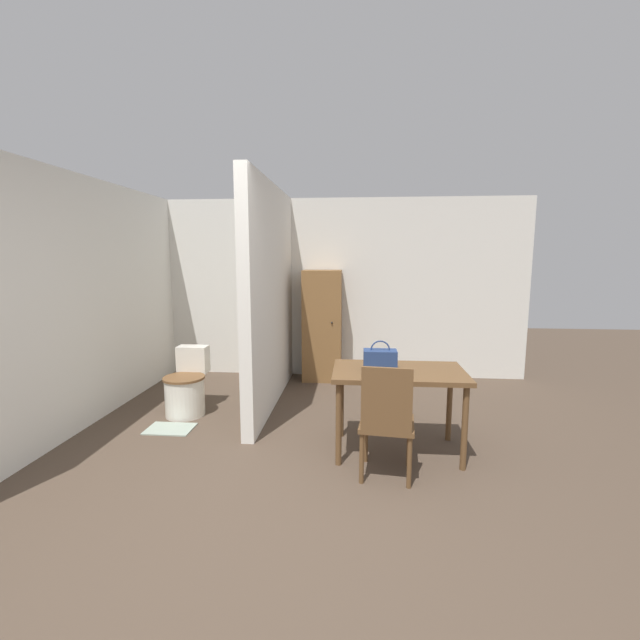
# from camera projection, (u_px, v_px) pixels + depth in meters

# --- Properties ---
(ground_plane) EXTENTS (16.00, 16.00, 0.00)m
(ground_plane) POSITION_uv_depth(u_px,v_px,m) (288.00, 526.00, 2.73)
(ground_plane) COLOR #4C3D30
(wall_back) EXTENTS (5.54, 0.12, 2.50)m
(wall_back) POSITION_uv_depth(u_px,v_px,m) (327.00, 289.00, 6.09)
(wall_back) COLOR silver
(wall_back) RESTS_ON ground_plane
(wall_left) EXTENTS (0.12, 4.54, 2.50)m
(wall_left) POSITION_uv_depth(u_px,v_px,m) (94.00, 300.00, 4.48)
(wall_left) COLOR silver
(wall_left) RESTS_ON ground_plane
(partition_wall) EXTENTS (0.12, 2.38, 2.50)m
(partition_wall) POSITION_uv_depth(u_px,v_px,m) (271.00, 296.00, 4.91)
(partition_wall) COLOR silver
(partition_wall) RESTS_ON ground_plane
(dining_table) EXTENTS (1.12, 0.69, 0.74)m
(dining_table) POSITION_uv_depth(u_px,v_px,m) (399.00, 380.00, 3.68)
(dining_table) COLOR brown
(dining_table) RESTS_ON ground_plane
(wooden_chair) EXTENTS (0.46, 0.46, 0.91)m
(wooden_chair) POSITION_uv_depth(u_px,v_px,m) (387.00, 419.00, 3.24)
(wooden_chair) COLOR brown
(wooden_chair) RESTS_ON ground_plane
(toilet) EXTENTS (0.44, 0.59, 0.70)m
(toilet) POSITION_uv_depth(u_px,v_px,m) (186.00, 388.00, 4.65)
(toilet) COLOR silver
(toilet) RESTS_ON ground_plane
(handbag) EXTENTS (0.28, 0.16, 0.26)m
(handbag) POSITION_uv_depth(u_px,v_px,m) (380.00, 360.00, 3.63)
(handbag) COLOR navy
(handbag) RESTS_ON dining_table
(wooden_cabinet) EXTENTS (0.52, 0.43, 1.52)m
(wooden_cabinet) POSITION_uv_depth(u_px,v_px,m) (322.00, 326.00, 5.89)
(wooden_cabinet) COLOR brown
(wooden_cabinet) RESTS_ON ground_plane
(bath_mat) EXTENTS (0.45, 0.32, 0.01)m
(bath_mat) POSITION_uv_depth(u_px,v_px,m) (170.00, 429.00, 4.25)
(bath_mat) COLOR #99A899
(bath_mat) RESTS_ON ground_plane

